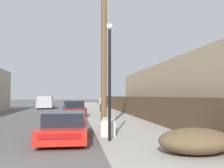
{
  "coord_description": "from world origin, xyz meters",
  "views": [
    {
      "loc": [
        2.31,
        -4.16,
        1.86
      ],
      "look_at": [
        4.77,
        10.59,
        2.67
      ],
      "focal_mm": 35.0,
      "sensor_mm": 36.0,
      "label": 1
    }
  ],
  "objects": [
    {
      "name": "sidewalk_curb",
      "position": [
        5.3,
        23.5,
        0.06
      ],
      "size": [
        4.2,
        63.0,
        0.12
      ],
      "primitive_type": "cube",
      "color": "#9E998E",
      "rests_on": "ground"
    },
    {
      "name": "car_parked_far",
      "position": [
        1.74,
        23.38,
        0.6
      ],
      "size": [
        1.9,
        4.61,
        1.27
      ],
      "rotation": [
        0.0,
        0.0,
        -0.01
      ],
      "color": "#2D478C",
      "rests_on": "ground"
    },
    {
      "name": "brush_pile",
      "position": [
        5.9,
        2.02,
        0.5
      ],
      "size": [
        2.28,
        1.6,
        0.76
      ],
      "color": "brown",
      "rests_on": "sidewalk_curb"
    },
    {
      "name": "pickup_truck",
      "position": [
        -2.0,
        29.0,
        0.92
      ],
      "size": [
        2.25,
        5.89,
        1.83
      ],
      "rotation": [
        0.0,
        0.0,
        3.17
      ],
      "color": "silver",
      "rests_on": "ground"
    },
    {
      "name": "pedestrian",
      "position": [
        5.09,
        19.96,
        1.06
      ],
      "size": [
        0.34,
        0.34,
        1.82
      ],
      "color": "#282D42",
      "rests_on": "sidewalk_curb"
    },
    {
      "name": "wooden_fence",
      "position": [
        7.25,
        15.71,
        0.96
      ],
      "size": [
        0.08,
        32.2,
        1.67
      ],
      "primitive_type": "cube",
      "color": "brown",
      "rests_on": "sidewalk_curb"
    },
    {
      "name": "utility_pole",
      "position": [
        3.81,
        7.57,
        4.54
      ],
      "size": [
        1.8,
        0.32,
        8.65
      ],
      "color": "brown",
      "rests_on": "sidewalk_curb"
    },
    {
      "name": "building_right_house",
      "position": [
        11.22,
        12.02,
        2.1
      ],
      "size": [
        6.0,
        18.91,
        4.2
      ],
      "primitive_type": "cube",
      "color": "tan",
      "rests_on": "ground"
    },
    {
      "name": "parked_sports_car_red",
      "position": [
        1.91,
        5.54,
        0.55
      ],
      "size": [
        2.07,
        4.6,
        1.19
      ],
      "rotation": [
        0.0,
        0.0,
        -0.05
      ],
      "color": "red",
      "rests_on": "ground"
    },
    {
      "name": "street_lamp",
      "position": [
        3.62,
        4.28,
        2.8
      ],
      "size": [
        0.26,
        0.26,
        4.61
      ],
      "color": "black",
      "rests_on": "sidewalk_curb"
    },
    {
      "name": "discarded_fridge",
      "position": [
        3.82,
        5.91,
        0.45
      ],
      "size": [
        0.9,
        1.83,
        0.68
      ],
      "rotation": [
        0.0,
        0.0,
        -0.17
      ],
      "color": "silver",
      "rests_on": "sidewalk_curb"
    },
    {
      "name": "car_parked_mid",
      "position": [
        2.17,
        15.62,
        0.67
      ],
      "size": [
        2.09,
        4.3,
        1.44
      ],
      "rotation": [
        0.0,
        0.0,
        0.07
      ],
      "color": "#5B1E19",
      "rests_on": "ground"
    }
  ]
}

